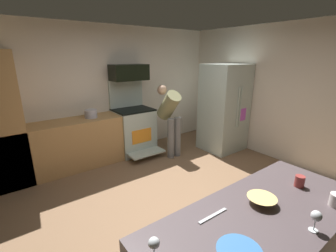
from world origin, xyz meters
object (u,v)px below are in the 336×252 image
wine_glass_near (316,217)px  refrigerator (224,108)px  wine_glass_mid (154,244)px  mug_coffee (300,181)px  stock_pot (91,114)px  mug_tea (336,200)px  mixing_bowl_large (262,200)px  microwave (129,72)px  oven_range (134,129)px  person_cook (170,115)px

wine_glass_near → refrigerator: bearing=49.6°
wine_glass_mid → mug_coffee: 1.47m
refrigerator → stock_pot: refrigerator is taller
mug_tea → wine_glass_near: bearing=-177.5°
mixing_bowl_large → mug_coffee: 0.50m
wine_glass_near → mug_coffee: (0.48, 0.32, -0.06)m
mug_coffee → wine_glass_near: bearing=-146.5°
microwave → mixing_bowl_large: 3.64m
oven_range → wine_glass_near: size_ratio=10.01×
mixing_bowl_large → wine_glass_mid: (-0.97, 0.06, 0.09)m
microwave → stock_pot: size_ratio=3.21×
refrigerator → mug_tea: bearing=-125.2°
microwave → person_cook: bearing=-50.9°
oven_range → microwave: 1.18m
refrigerator → person_cook: refrigerator is taller
microwave → wine_glass_near: microwave is taller
microwave → refrigerator: size_ratio=0.40×
refrigerator → stock_pot: size_ratio=8.02×
oven_range → mug_coffee: 3.48m
wine_glass_near → mug_tea: wine_glass_near is taller
mug_coffee → mug_tea: (-0.06, -0.30, -0.00)m
oven_range → wine_glass_near: (-0.69, -3.77, 0.50)m
oven_range → stock_pot: (-0.88, 0.01, 0.47)m
mug_tea → stock_pot: (-0.61, 3.76, 0.03)m
wine_glass_near → mug_tea: size_ratio=1.50×
refrigerator → mug_coffee: 3.10m
person_cook → wine_glass_mid: size_ratio=8.95×
person_cook → oven_range: bearing=133.3°
mixing_bowl_large → mug_tea: mug_tea is taller
microwave → refrigerator: bearing=-32.8°
person_cook → mixing_bowl_large: (-1.24, -2.82, 0.08)m
wine_glass_near → person_cook: bearing=69.0°
mixing_bowl_large → mug_coffee: mug_coffee is taller
refrigerator → wine_glass_mid: (-3.35, -2.35, 0.09)m
mixing_bowl_large → mug_coffee: (0.50, -0.06, 0.02)m
mug_coffee → stock_pot: 3.53m
oven_range → microwave: bearing=90.0°
person_cook → mug_coffee: size_ratio=13.96×
mug_coffee → person_cook: bearing=75.5°
mixing_bowl_large → stock_pot: bearing=92.9°
refrigerator → person_cook: (-1.14, 0.42, -0.07)m
oven_range → mug_coffee: size_ratio=14.88×
person_cook → mug_coffee: person_cook is taller
mixing_bowl_large → stock_pot: (-0.17, 3.41, 0.05)m
wine_glass_near → wine_glass_mid: bearing=156.2°
oven_range → person_cook: size_ratio=1.07×
person_cook → wine_glass_near: person_cook is taller
mixing_bowl_large → refrigerator: bearing=45.3°
oven_range → stock_pot: bearing=179.2°
mug_coffee → stock_pot: (-0.67, 3.46, 0.02)m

